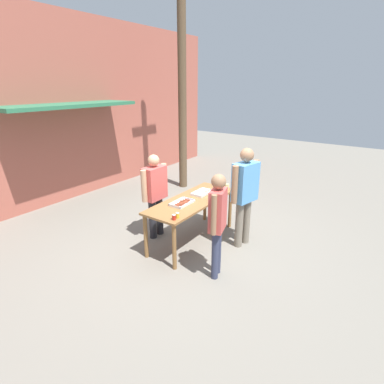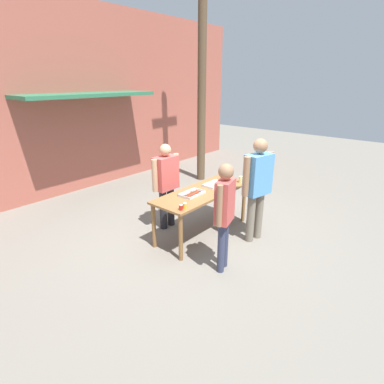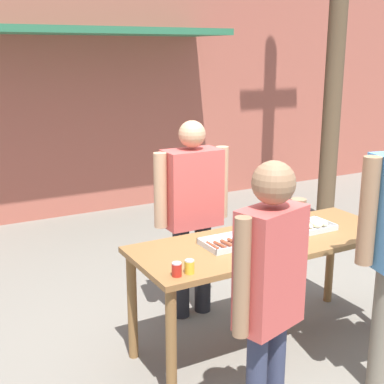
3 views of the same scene
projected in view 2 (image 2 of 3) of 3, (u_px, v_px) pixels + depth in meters
name	position (u px, v px, depth m)	size (l,w,h in m)	color
ground_plane	(202.00, 233.00, 5.71)	(24.00, 24.00, 0.00)	slate
building_facade_back	(77.00, 100.00, 7.34)	(12.00, 1.11, 4.50)	#A85647
serving_table	(203.00, 197.00, 5.45)	(2.01, 0.75, 0.85)	brown
food_tray_sausages	(192.00, 194.00, 5.23)	(0.45, 0.27, 0.04)	silver
food_tray_buns	(215.00, 184.00, 5.70)	(0.44, 0.26, 0.06)	silver
condiment_jar_mustard	(181.00, 207.00, 4.61)	(0.06, 0.06, 0.09)	#B22319
condiment_jar_ketchup	(185.00, 206.00, 4.67)	(0.06, 0.06, 0.09)	gold
beer_cup	(241.00, 179.00, 5.84)	(0.08, 0.08, 0.12)	#DBC67A
person_server_behind_table	(166.00, 180.00, 5.62)	(0.67, 0.25, 1.65)	#232328
person_customer_holding_hotdog	(224.00, 208.00, 4.28)	(0.51, 0.29, 1.67)	#333851
person_customer_with_cup	(257.00, 182.00, 5.11)	(0.68, 0.36, 1.84)	#756B5B
utility_pole	(202.00, 64.00, 7.67)	(1.10, 0.22, 6.06)	brown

